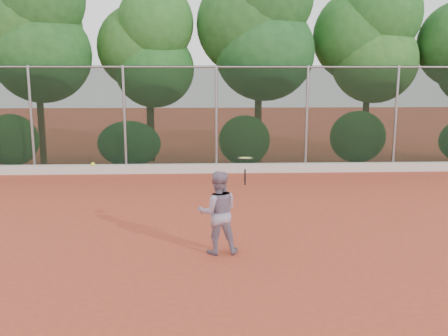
{
  "coord_description": "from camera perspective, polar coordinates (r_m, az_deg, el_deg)",
  "views": [
    {
      "loc": [
        -0.44,
        -9.41,
        3.21
      ],
      "look_at": [
        0.0,
        1.0,
        1.25
      ],
      "focal_mm": 40.0,
      "sensor_mm": 36.0,
      "label": 1
    }
  ],
  "objects": [
    {
      "name": "chainlink_fence",
      "position": [
        16.48,
        -0.88,
        5.94
      ],
      "size": [
        24.09,
        0.09,
        3.5
      ],
      "color": "black",
      "rests_on": "ground"
    },
    {
      "name": "tennis_ball_in_flight",
      "position": [
        9.14,
        -14.75,
        0.41
      ],
      "size": [
        0.07,
        0.07,
        0.07
      ],
      "color": "#DBF337",
      "rests_on": "ground"
    },
    {
      "name": "tennis_racket",
      "position": [
        8.7,
        2.46,
        0.88
      ],
      "size": [
        0.36,
        0.36,
        0.51
      ],
      "color": "black",
      "rests_on": "ground"
    },
    {
      "name": "tennis_player",
      "position": [
        9.02,
        -0.7,
        -5.11
      ],
      "size": [
        0.78,
        0.63,
        1.52
      ],
      "primitive_type": "imported",
      "rotation": [
        0.0,
        0.0,
        3.22
      ],
      "color": "gray",
      "rests_on": "ground"
    },
    {
      "name": "concrete_curb",
      "position": [
        16.53,
        -0.85,
        -0.03
      ],
      "size": [
        24.0,
        0.2,
        0.3
      ],
      "primitive_type": "cube",
      "color": "beige",
      "rests_on": "ground"
    },
    {
      "name": "ground",
      "position": [
        9.95,
        0.24,
        -8.16
      ],
      "size": [
        80.0,
        80.0,
        0.0
      ],
      "primitive_type": "plane",
      "color": "#AD4028",
      "rests_on": "ground"
    },
    {
      "name": "foliage_backdrop",
      "position": [
        18.43,
        -2.83,
        14.34
      ],
      "size": [
        23.7,
        3.63,
        7.55
      ],
      "color": "#48331B",
      "rests_on": "ground"
    }
  ]
}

